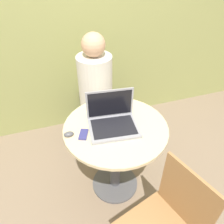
% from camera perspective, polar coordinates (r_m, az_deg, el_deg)
% --- Properties ---
extents(ground_plane, '(12.00, 12.00, 0.00)m').
position_cam_1_polar(ground_plane, '(2.16, 0.76, -18.13)').
color(ground_plane, '#7F6B56').
extents(back_wall, '(7.00, 0.05, 2.60)m').
position_cam_1_polar(back_wall, '(2.28, -8.40, 25.03)').
color(back_wall, '#939956').
rests_on(back_wall, ground_plane).
extents(round_table, '(0.78, 0.78, 0.71)m').
position_cam_1_polar(round_table, '(1.75, 0.90, -8.50)').
color(round_table, '#4C4C51').
rests_on(round_table, ground_plane).
extents(laptop, '(0.38, 0.31, 0.25)m').
position_cam_1_polar(laptop, '(1.59, 0.10, -2.12)').
color(laptop, gray).
rests_on(laptop, round_table).
extents(cell_phone, '(0.09, 0.12, 0.02)m').
position_cam_1_polar(cell_phone, '(1.55, -7.45, -5.83)').
color(cell_phone, navy).
rests_on(cell_phone, round_table).
extents(computer_mouse, '(0.07, 0.05, 0.03)m').
position_cam_1_polar(computer_mouse, '(1.56, -11.25, -5.69)').
color(computer_mouse, '#4C4C51').
rests_on(computer_mouse, round_table).
extents(person_seated, '(0.36, 0.52, 1.21)m').
position_cam_1_polar(person_seated, '(2.27, -4.32, 3.36)').
color(person_seated, '#4C4742').
rests_on(person_seated, ground_plane).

